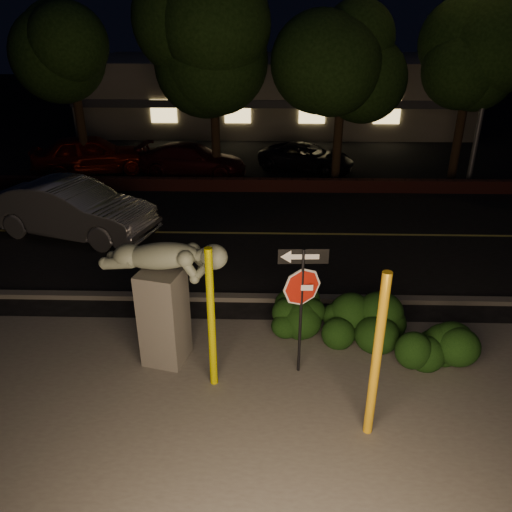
{
  "coord_description": "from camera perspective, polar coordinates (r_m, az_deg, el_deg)",
  "views": [
    {
      "loc": [
        -0.26,
        -7.52,
        6.19
      ],
      "look_at": [
        -0.52,
        2.03,
        1.6
      ],
      "focal_mm": 35.0,
      "sensor_mm": 36.0,
      "label": 1
    }
  ],
  "objects": [
    {
      "name": "sculpture",
      "position": [
        9.46,
        -10.51,
        -3.65
      ],
      "size": [
        2.47,
        1.19,
        2.64
      ],
      "rotation": [
        0.0,
        0.0,
        -0.24
      ],
      "color": "#4C4944",
      "rests_on": "ground"
    },
    {
      "name": "signpost",
      "position": [
        8.91,
        5.28,
        -3.61
      ],
      "size": [
        0.88,
        0.09,
        2.6
      ],
      "rotation": [
        0.0,
        0.0,
        0.04
      ],
      "color": "black",
      "rests_on": "ground"
    },
    {
      "name": "tree_far_a",
      "position": [
        21.95,
        -20.65,
        21.96
      ],
      "size": [
        4.6,
        4.6,
        7.43
      ],
      "color": "black",
      "rests_on": "ground"
    },
    {
      "name": "yellow_pole_right",
      "position": [
        7.97,
        13.61,
        -11.32
      ],
      "size": [
        0.15,
        0.15,
        2.97
      ],
      "primitive_type": "cylinder",
      "color": "yellow",
      "rests_on": "ground"
    },
    {
      "name": "building",
      "position": [
        32.77,
        2.11,
        18.29
      ],
      "size": [
        22.0,
        10.2,
        4.0
      ],
      "color": "#6C6656",
      "rests_on": "ground"
    },
    {
      "name": "patio",
      "position": [
        8.98,
        2.94,
        -17.83
      ],
      "size": [
        14.0,
        6.0,
        0.02
      ],
      "primitive_type": "cube",
      "color": "#4C4944",
      "rests_on": "ground"
    },
    {
      "name": "hedge_right",
      "position": [
        10.6,
        12.25,
        -6.72
      ],
      "size": [
        1.9,
        1.05,
        1.23
      ],
      "primitive_type": "ellipsoid",
      "rotation": [
        0.0,
        0.0,
        0.02
      ],
      "color": "black",
      "rests_on": "ground"
    },
    {
      "name": "brick_wall",
      "position": [
        19.73,
        2.27,
        8.12
      ],
      "size": [
        40.0,
        0.35,
        0.5
      ],
      "primitive_type": "cube",
      "color": "#481B17",
      "rests_on": "ground"
    },
    {
      "name": "parking_lot",
      "position": [
        25.29,
        2.15,
        11.48
      ],
      "size": [
        40.0,
        12.0,
        0.01
      ],
      "primitive_type": "cube",
      "color": "black",
      "rests_on": "ground"
    },
    {
      "name": "parked_car_red",
      "position": [
        23.04,
        -18.28,
        10.97
      ],
      "size": [
        5.33,
        3.37,
        1.69
      ],
      "primitive_type": "imported",
      "rotation": [
        0.0,
        0.0,
        1.87
      ],
      "color": "maroon",
      "rests_on": "ground"
    },
    {
      "name": "tree_far_d",
      "position": [
        22.23,
        23.77,
        21.7
      ],
      "size": [
        4.4,
        4.4,
        7.42
      ],
      "color": "black",
      "rests_on": "ground"
    },
    {
      "name": "lane_marking",
      "position": [
        15.78,
        2.39,
        2.6
      ],
      "size": [
        80.0,
        0.12,
        0.0
      ],
      "primitive_type": "cube",
      "color": "#B7AC49",
      "rests_on": "road"
    },
    {
      "name": "yellow_pole_left",
      "position": [
        8.84,
        -5.13,
        -7.32
      ],
      "size": [
        0.14,
        0.14,
        2.79
      ],
      "primitive_type": "cylinder",
      "color": "#D9D600",
      "rests_on": "ground"
    },
    {
      "name": "hedge_far_right",
      "position": [
        10.39,
        19.59,
        -9.26
      ],
      "size": [
        1.61,
        1.22,
        1.0
      ],
      "primitive_type": "ellipsoid",
      "rotation": [
        0.0,
        0.0,
        -0.25
      ],
      "color": "black",
      "rests_on": "ground"
    },
    {
      "name": "silver_sedan",
      "position": [
        16.38,
        -20.23,
        5.03
      ],
      "size": [
        5.49,
        3.24,
        1.71
      ],
      "primitive_type": "imported",
      "rotation": [
        0.0,
        0.0,
        1.27
      ],
      "color": "#A8A9AC",
      "rests_on": "ground"
    },
    {
      "name": "tree_far_b",
      "position": [
        20.84,
        -5.09,
        25.19
      ],
      "size": [
        5.2,
        5.2,
        8.41
      ],
      "color": "black",
      "rests_on": "ground"
    },
    {
      "name": "road",
      "position": [
        15.78,
        2.39,
        2.56
      ],
      "size": [
        80.0,
        8.0,
        0.01
      ],
      "primitive_type": "cube",
      "color": "black",
      "rests_on": "ground"
    },
    {
      "name": "tree_far_c",
      "position": [
        20.51,
        10.17,
        23.82
      ],
      "size": [
        4.8,
        4.8,
        7.84
      ],
      "color": "black",
      "rests_on": "ground"
    },
    {
      "name": "curb",
      "position": [
        12.09,
        2.6,
        -4.83
      ],
      "size": [
        80.0,
        0.25,
        0.12
      ],
      "primitive_type": "cube",
      "color": "#4C4944",
      "rests_on": "ground"
    },
    {
      "name": "parked_car_darkred",
      "position": [
        21.92,
        -7.27,
        10.86
      ],
      "size": [
        4.8,
        2.47,
        1.33
      ],
      "primitive_type": "imported",
      "rotation": [
        0.0,
        0.0,
        1.43
      ],
      "color": "#3D0F11",
      "rests_on": "ground"
    },
    {
      "name": "streetlight",
      "position": [
        21.66,
        25.42,
        23.42
      ],
      "size": [
        1.46,
        0.84,
        10.39
      ],
      "rotation": [
        0.0,
        0.0,
        -0.43
      ],
      "color": "#4F4F55",
      "rests_on": "ground"
    },
    {
      "name": "hedge_center",
      "position": [
        10.79,
        4.36,
        -6.33
      ],
      "size": [
        1.96,
        1.08,
        0.97
      ],
      "primitive_type": "ellipsoid",
      "rotation": [
        0.0,
        0.0,
        0.11
      ],
      "color": "black",
      "rests_on": "ground"
    },
    {
      "name": "ground",
      "position": [
        18.58,
        2.29,
        6.17
      ],
      "size": [
        90.0,
        90.0,
        0.0
      ],
      "primitive_type": "plane",
      "color": "black",
      "rests_on": "ground"
    },
    {
      "name": "parked_car_dark",
      "position": [
        22.63,
        5.79,
        11.17
      ],
      "size": [
        4.6,
        3.44,
        1.16
      ],
      "primitive_type": "imported",
      "rotation": [
        0.0,
        0.0,
        1.16
      ],
      "color": "black",
      "rests_on": "ground"
    }
  ]
}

